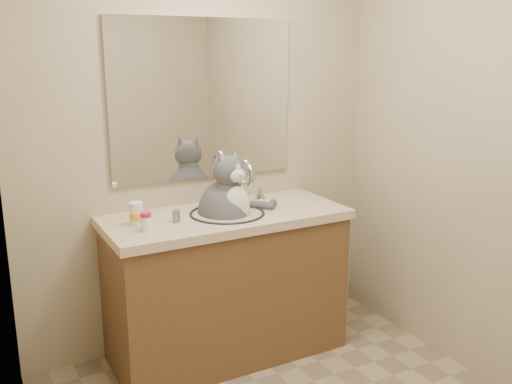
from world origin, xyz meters
TOP-DOWN VIEW (x-y plane):
  - room at (0.00, 0.00)m, footprint 2.22×2.52m
  - vanity at (0.00, 0.96)m, footprint 1.34×0.59m
  - mirror at (0.00, 1.24)m, footprint 1.10×0.02m
  - shower_curtain at (-1.05, 0.10)m, footprint 0.02×1.30m
  - cat at (0.00, 0.96)m, footprint 0.47×0.38m
  - pill_bottle_redcap at (-0.49, 0.86)m, footprint 0.07×0.07m
  - pill_bottle_orange at (-0.50, 0.98)m, footprint 0.09×0.09m
  - grey_canister at (-0.30, 0.93)m, footprint 0.05×0.05m

SIDE VIEW (x-z plane):
  - vanity at x=0.00m, z-range -0.12..1.00m
  - cat at x=0.00m, z-range 0.59..1.16m
  - grey_canister at x=-0.30m, z-range 0.85..0.91m
  - pill_bottle_redcap at x=-0.49m, z-range 0.85..0.95m
  - pill_bottle_orange at x=-0.50m, z-range 0.85..0.97m
  - shower_curtain at x=-1.05m, z-range 0.06..2.00m
  - room at x=0.00m, z-range -0.01..2.41m
  - mirror at x=0.00m, z-range 1.00..1.90m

